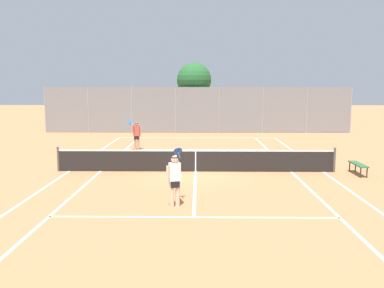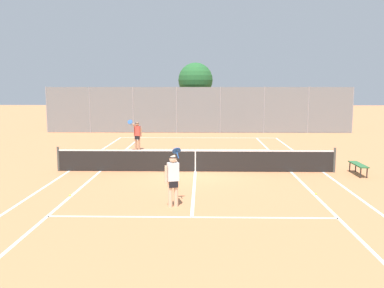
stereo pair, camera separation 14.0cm
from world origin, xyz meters
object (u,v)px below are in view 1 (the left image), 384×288
Objects in this scene: player_near_side at (175,177)px; loose_tennis_ball_2 at (317,194)px; player_far_left at (137,134)px; courtside_bench at (358,165)px; tennis_net at (196,160)px; loose_tennis_ball_0 at (71,196)px; tree_behind_left at (193,81)px; loose_tennis_ball_1 at (294,156)px.

loose_tennis_ball_2 is at bearing 17.80° from player_near_side.
courtside_bench is (10.23, -6.63, -0.52)m from player_far_left.
tennis_net is at bearing 175.96° from courtside_bench.
courtside_bench reaches higher than loose_tennis_ball_2.
tennis_net reaches higher than courtside_bench.
loose_tennis_ball_0 is (-4.15, -4.22, -0.48)m from tennis_net.
loose_tennis_ball_2 is 23.57m from tree_behind_left.
loose_tennis_ball_2 is (4.17, -3.82, -0.48)m from tennis_net.
tree_behind_left is at bearing 80.76° from loose_tennis_ball_0.
loose_tennis_ball_0 and loose_tennis_ball_1 have the same top height.
tree_behind_left reaches higher than loose_tennis_ball_2.
tennis_net is 8.00× the size of courtside_bench.
player_near_side reaches higher than loose_tennis_ball_2.
player_near_side is (-0.60, -5.35, 0.42)m from tennis_net.
player_near_side reaches higher than tennis_net.
loose_tennis_ball_2 is (8.32, 0.40, 0.00)m from loose_tennis_ball_0.
player_near_side is at bearing -90.51° from tree_behind_left.
courtside_bench is at bearing -32.94° from player_far_left.
loose_tennis_ball_1 is (5.73, 9.35, -0.89)m from player_near_side.
player_far_left is 0.32× the size of tree_behind_left.
loose_tennis_ball_1 is 7.88m from loose_tennis_ball_2.
player_near_side reaches higher than loose_tennis_ball_1.
loose_tennis_ball_0 is at bearing -161.14° from courtside_bench.
tree_behind_left reaches higher than loose_tennis_ball_0.
player_near_side is at bearing -162.20° from loose_tennis_ball_2.
loose_tennis_ball_0 is 11.58m from courtside_bench.
courtside_bench is (7.39, 4.87, -0.52)m from player_near_side.
loose_tennis_ball_2 is (7.60, -9.97, -0.89)m from player_far_left.
tree_behind_left is at bearing 110.21° from loose_tennis_ball_1.
tree_behind_left is at bearing 110.27° from courtside_bench.
loose_tennis_ball_1 is at bearing 37.94° from tennis_net.
player_far_left reaches higher than tennis_net.
courtside_bench is (6.80, -0.48, -0.10)m from tennis_net.
courtside_bench reaches higher than loose_tennis_ball_0.
loose_tennis_ball_1 is (9.28, 8.22, 0.00)m from loose_tennis_ball_0.
player_near_side is 1.00× the size of player_far_left.
courtside_bench is at bearing -69.55° from loose_tennis_ball_1.
loose_tennis_ball_0 is 12.40m from loose_tennis_ball_1.
courtside_bench is (1.67, -4.48, 0.38)m from loose_tennis_ball_1.
loose_tennis_ball_1 is 0.04× the size of courtside_bench.
tennis_net is at bearing 45.45° from loose_tennis_ball_0.
tree_behind_left is (-0.38, 18.96, 3.50)m from tennis_net.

